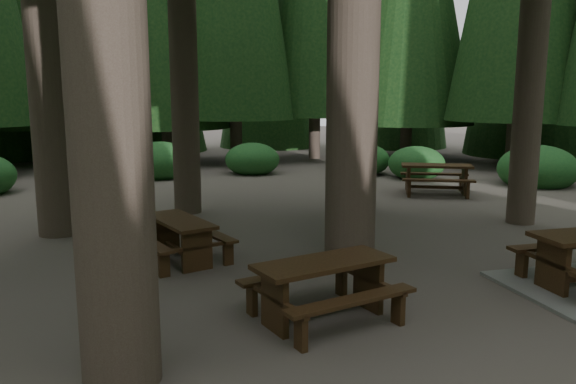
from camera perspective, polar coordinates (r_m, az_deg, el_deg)
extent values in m
plane|color=#574E47|center=(9.20, 1.98, -7.79)|extent=(80.00, 80.00, 0.00)
cube|color=black|center=(9.73, 26.39, -4.88)|extent=(1.94, 0.28, 0.05)
cube|color=black|center=(8.79, 25.28, -6.95)|extent=(0.09, 0.59, 0.78)
cube|color=black|center=(8.78, 25.31, -6.54)|extent=(0.09, 1.56, 0.06)
cube|color=black|center=(9.61, -10.97, -2.88)|extent=(1.17, 1.79, 0.06)
cube|color=black|center=(9.48, -14.03, -4.91)|extent=(0.77, 1.66, 0.05)
cube|color=black|center=(9.90, -7.95, -4.08)|extent=(0.77, 1.66, 0.05)
cube|color=black|center=(9.11, -9.23, -5.89)|extent=(0.51, 0.24, 0.67)
cube|color=black|center=(9.09, -9.24, -5.56)|extent=(1.30, 0.52, 0.06)
cube|color=black|center=(10.30, -12.37, -4.15)|extent=(0.51, 0.24, 0.67)
cube|color=black|center=(10.29, -12.39, -3.85)|extent=(1.30, 0.52, 0.06)
cube|color=black|center=(9.74, -10.87, -5.92)|extent=(0.53, 1.34, 0.07)
cube|color=black|center=(16.41, 14.87, 2.60)|extent=(2.08, 1.47, 0.06)
cube|color=black|center=(17.09, 14.62, 1.79)|extent=(1.88, 1.03, 0.05)
cube|color=black|center=(15.82, 15.05, 1.15)|extent=(1.88, 1.03, 0.05)
cube|color=black|center=(16.41, 12.12, 1.23)|extent=(0.32, 0.58, 0.78)
cube|color=black|center=(16.40, 12.12, 1.45)|extent=(0.71, 1.46, 0.06)
cube|color=black|center=(16.56, 17.48, 1.07)|extent=(0.32, 0.58, 0.78)
cube|color=black|center=(16.56, 17.49, 1.29)|extent=(0.71, 1.46, 0.06)
cube|color=black|center=(16.50, 14.78, 0.48)|extent=(1.51, 0.73, 0.09)
cube|color=black|center=(7.00, 3.68, -7.21)|extent=(1.88, 1.15, 0.06)
cube|color=black|center=(7.56, 1.11, -8.23)|extent=(1.76, 0.73, 0.05)
cube|color=black|center=(6.65, 6.58, -10.88)|extent=(1.76, 0.73, 0.05)
cube|color=black|center=(6.77, -1.38, -11.21)|extent=(0.23, 0.54, 0.71)
cube|color=black|center=(6.75, -1.38, -10.75)|extent=(0.47, 1.39, 0.06)
cube|color=black|center=(7.52, 8.14, -9.12)|extent=(0.23, 0.54, 0.71)
cube|color=black|center=(7.50, 8.15, -8.70)|extent=(0.47, 1.39, 0.06)
cube|color=black|center=(7.18, 3.63, -11.47)|extent=(1.43, 0.48, 0.08)
ellipsoid|color=#1F5B27|center=(19.22, 24.00, 1.86)|extent=(2.42, 2.42, 1.49)
ellipsoid|color=#1F5B27|center=(19.44, 12.90, 2.55)|extent=(1.90, 1.90, 1.17)
ellipsoid|color=#1F5B27|center=(20.22, 7.71, 2.99)|extent=(1.84, 1.84, 1.13)
ellipsoid|color=#1F5B27|center=(20.15, -3.65, 3.03)|extent=(1.95, 1.95, 1.20)
ellipsoid|color=#1F5B27|center=(19.75, -12.88, 2.67)|extent=(2.31, 2.31, 1.42)
ellipsoid|color=#1F5B27|center=(19.17, -19.27, 2.15)|extent=(1.93, 1.93, 1.19)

